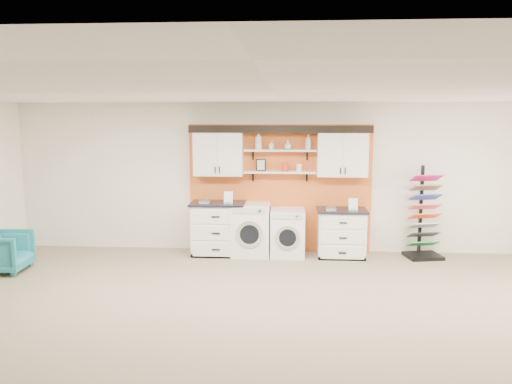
# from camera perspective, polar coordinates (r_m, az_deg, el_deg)

# --- Properties ---
(floor) EXTENTS (10.00, 10.00, 0.00)m
(floor) POSITION_cam_1_polar(r_m,az_deg,el_deg) (5.90, 1.91, -16.98)
(floor) COLOR gray
(floor) RESTS_ON ground
(ceiling) EXTENTS (10.00, 10.00, 0.00)m
(ceiling) POSITION_cam_1_polar(r_m,az_deg,el_deg) (5.32, 2.07, 11.31)
(ceiling) COLOR white
(ceiling) RESTS_ON wall_back
(wall_back) EXTENTS (10.00, 0.00, 10.00)m
(wall_back) POSITION_cam_1_polar(r_m,az_deg,el_deg) (9.39, 2.75, 1.64)
(wall_back) COLOR silver
(wall_back) RESTS_ON floor
(accent_panel) EXTENTS (3.40, 0.07, 2.40)m
(accent_panel) POSITION_cam_1_polar(r_m,az_deg,el_deg) (9.38, 2.74, 0.40)
(accent_panel) COLOR #D55E24
(accent_panel) RESTS_ON wall_back
(upper_cabinet_left) EXTENTS (0.90, 0.35, 0.84)m
(upper_cabinet_left) POSITION_cam_1_polar(r_m,az_deg,el_deg) (9.22, -4.31, 4.50)
(upper_cabinet_left) COLOR white
(upper_cabinet_left) RESTS_ON wall_back
(upper_cabinet_right) EXTENTS (0.90, 0.35, 0.84)m
(upper_cabinet_right) POSITION_cam_1_polar(r_m,az_deg,el_deg) (9.18, 9.84, 4.37)
(upper_cabinet_right) COLOR white
(upper_cabinet_right) RESTS_ON wall_back
(shelf_lower) EXTENTS (1.32, 0.28, 0.03)m
(shelf_lower) POSITION_cam_1_polar(r_m,az_deg,el_deg) (9.17, 2.73, 2.29)
(shelf_lower) COLOR white
(shelf_lower) RESTS_ON wall_back
(shelf_upper) EXTENTS (1.32, 0.28, 0.03)m
(shelf_upper) POSITION_cam_1_polar(r_m,az_deg,el_deg) (9.14, 2.75, 4.78)
(shelf_upper) COLOR white
(shelf_upper) RESTS_ON wall_back
(crown_molding) EXTENTS (3.30, 0.41, 0.13)m
(crown_molding) POSITION_cam_1_polar(r_m,az_deg,el_deg) (9.13, 2.77, 7.28)
(crown_molding) COLOR black
(crown_molding) RESTS_ON wall_back
(picture_frame) EXTENTS (0.18, 0.02, 0.22)m
(picture_frame) POSITION_cam_1_polar(r_m,az_deg,el_deg) (9.22, 0.57, 3.12)
(picture_frame) COLOR black
(picture_frame) RESTS_ON shelf_lower
(canister_red) EXTENTS (0.11, 0.11, 0.16)m
(canister_red) POSITION_cam_1_polar(r_m,az_deg,el_deg) (9.16, 3.36, 2.88)
(canister_red) COLOR red
(canister_red) RESTS_ON shelf_lower
(canister_cream) EXTENTS (0.10, 0.10, 0.14)m
(canister_cream) POSITION_cam_1_polar(r_m,az_deg,el_deg) (9.17, 4.93, 2.80)
(canister_cream) COLOR silver
(canister_cream) RESTS_ON shelf_lower
(base_cabinet_left) EXTENTS (1.00, 0.66, 0.98)m
(base_cabinet_left) POSITION_cam_1_polar(r_m,az_deg,el_deg) (9.28, -4.34, -4.17)
(base_cabinet_left) COLOR white
(base_cabinet_left) RESTS_ON floor
(base_cabinet_right) EXTENTS (0.90, 0.66, 0.88)m
(base_cabinet_right) POSITION_cam_1_polar(r_m,az_deg,el_deg) (9.25, 9.70, -4.61)
(base_cabinet_right) COLOR white
(base_cabinet_right) RESTS_ON floor
(washer) EXTENTS (0.69, 0.71, 0.96)m
(washer) POSITION_cam_1_polar(r_m,az_deg,el_deg) (9.22, -0.59, -4.28)
(washer) COLOR white
(washer) RESTS_ON floor
(dryer) EXTENTS (0.62, 0.71, 0.86)m
(dryer) POSITION_cam_1_polar(r_m,az_deg,el_deg) (9.20, 3.63, -4.64)
(dryer) COLOR white
(dryer) RESTS_ON floor
(sample_rack) EXTENTS (0.69, 0.61, 1.67)m
(sample_rack) POSITION_cam_1_polar(r_m,az_deg,el_deg) (9.54, 18.61, -4.00)
(sample_rack) COLOR black
(sample_rack) RESTS_ON floor
(armchair) EXTENTS (0.77, 0.75, 0.67)m
(armchair) POSITION_cam_1_polar(r_m,az_deg,el_deg) (9.26, -26.76, -6.12)
(armchair) COLOR teal
(armchair) RESTS_ON floor
(soap_bottle_a) EXTENTS (0.17, 0.17, 0.33)m
(soap_bottle_a) POSITION_cam_1_polar(r_m,az_deg,el_deg) (9.14, 0.29, 5.91)
(soap_bottle_a) COLOR silver
(soap_bottle_a) RESTS_ON shelf_upper
(soap_bottle_b) EXTENTS (0.09, 0.09, 0.16)m
(soap_bottle_b) POSITION_cam_1_polar(r_m,az_deg,el_deg) (9.14, 1.80, 5.39)
(soap_bottle_b) COLOR silver
(soap_bottle_b) RESTS_ON shelf_upper
(soap_bottle_c) EXTENTS (0.16, 0.16, 0.17)m
(soap_bottle_c) POSITION_cam_1_polar(r_m,az_deg,el_deg) (9.13, 3.65, 5.40)
(soap_bottle_c) COLOR silver
(soap_bottle_c) RESTS_ON shelf_upper
(soap_bottle_d) EXTENTS (0.15, 0.15, 0.27)m
(soap_bottle_d) POSITION_cam_1_polar(r_m,az_deg,el_deg) (9.13, 5.98, 5.70)
(soap_bottle_d) COLOR silver
(soap_bottle_d) RESTS_ON shelf_upper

